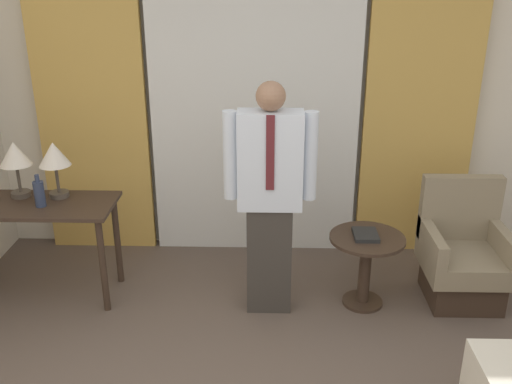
% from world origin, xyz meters
% --- Properties ---
extents(wall_back, '(10.00, 0.06, 2.70)m').
position_xyz_m(wall_back, '(0.00, 2.79, 1.35)').
color(wall_back, silver).
rests_on(wall_back, ground_plane).
extents(curtain_sheer_center, '(1.76, 0.06, 2.58)m').
position_xyz_m(curtain_sheer_center, '(0.00, 2.66, 1.29)').
color(curtain_sheer_center, white).
rests_on(curtain_sheer_center, ground_plane).
extents(curtain_drape_left, '(0.93, 0.06, 2.58)m').
position_xyz_m(curtain_drape_left, '(-1.38, 2.66, 1.29)').
color(curtain_drape_left, gold).
rests_on(curtain_drape_left, ground_plane).
extents(curtain_drape_right, '(0.93, 0.06, 2.58)m').
position_xyz_m(curtain_drape_right, '(1.38, 2.66, 1.29)').
color(curtain_drape_right, gold).
rests_on(curtain_drape_right, ground_plane).
extents(desk, '(1.19, 0.54, 0.78)m').
position_xyz_m(desk, '(-1.62, 1.80, 0.65)').
color(desk, '#38281E').
rests_on(desk, ground_plane).
extents(table_lamp_left, '(0.23, 0.23, 0.43)m').
position_xyz_m(table_lamp_left, '(-1.76, 1.94, 1.09)').
color(table_lamp_left, '#4C4238').
rests_on(table_lamp_left, desk).
extents(table_lamp_right, '(0.23, 0.23, 0.43)m').
position_xyz_m(table_lamp_right, '(-1.47, 1.94, 1.09)').
color(table_lamp_right, '#4C4238').
rests_on(table_lamp_right, desk).
extents(bottle_near_edge, '(0.08, 0.08, 0.25)m').
position_xyz_m(bottle_near_edge, '(-1.54, 1.75, 0.88)').
color(bottle_near_edge, '#2D3851').
rests_on(bottle_near_edge, desk).
extents(person, '(0.65, 0.21, 1.72)m').
position_xyz_m(person, '(0.13, 1.66, 0.93)').
color(person, '#38332D').
rests_on(person, ground_plane).
extents(armchair, '(0.61, 0.61, 0.93)m').
position_xyz_m(armchair, '(1.61, 1.85, 0.33)').
color(armchair, '#38281E').
rests_on(armchair, ground_plane).
extents(side_table, '(0.56, 0.56, 0.57)m').
position_xyz_m(side_table, '(0.85, 1.73, 0.38)').
color(side_table, '#38281E').
rests_on(side_table, ground_plane).
extents(book, '(0.18, 0.23, 0.03)m').
position_xyz_m(book, '(0.84, 1.74, 0.58)').
color(book, black).
rests_on(book, side_table).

